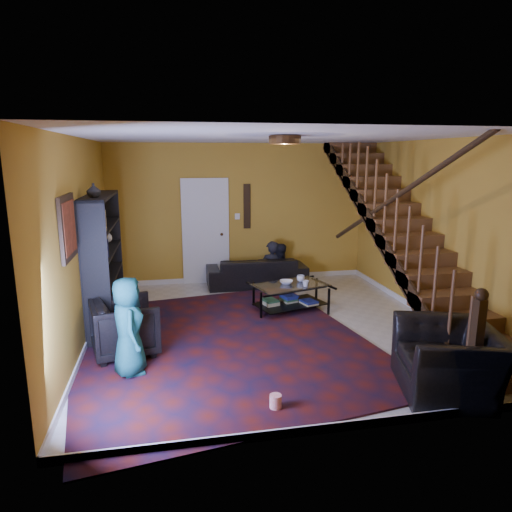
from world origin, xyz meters
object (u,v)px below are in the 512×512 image
Objects in this scene: sofa at (257,272)px; armchair_left at (125,327)px; bookshelf at (104,264)px; coffee_table at (290,296)px; armchair_right at (449,360)px.

sofa is 2.44× the size of armchair_left.
bookshelf is 1.49× the size of coffee_table.
armchair_right reaches higher than coffee_table.
armchair_left is 2.86m from coffee_table.
armchair_right is (1.23, -4.55, 0.08)m from sofa.
bookshelf reaches higher than armchair_left.
sofa is at bearing 32.48° from bookshelf.
armchair_left is 3.94m from armchair_right.
bookshelf is 1.34m from armchair_left.
armchair_right is at bearing -71.59° from coffee_table.
armchair_right is 0.85× the size of coffee_table.
armchair_left is at bearing -100.29° from armchair_right.
armchair_left is at bearing -154.18° from coffee_table.
armchair_right is at bearing -128.69° from armchair_left.
sofa is 4.72m from armchair_right.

